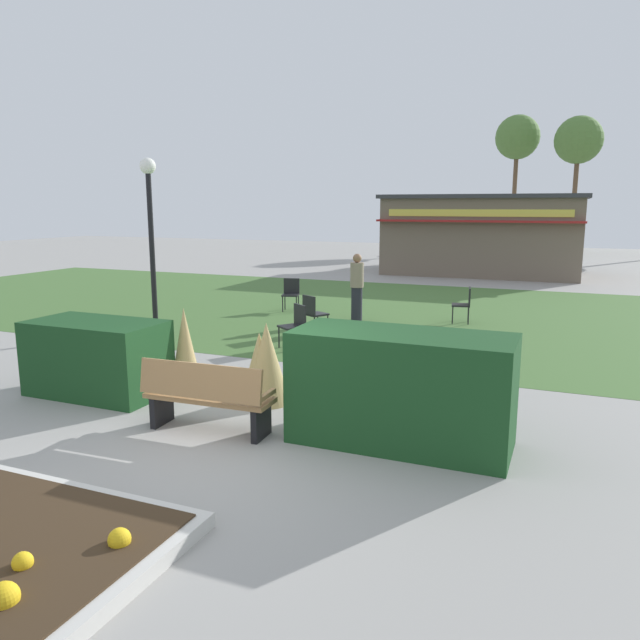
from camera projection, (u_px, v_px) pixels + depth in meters
name	position (u px, v px, depth m)	size (l,w,h in m)	color
ground_plane	(224.00, 454.00, 7.13)	(80.00, 80.00, 0.00)	#999691
lawn_patch	(422.00, 314.00, 16.28)	(36.00, 12.00, 0.01)	#446B33
park_bench	(207.00, 397.00, 7.70)	(1.72, 0.60, 0.95)	#9E7547
hedge_left	(97.00, 358.00, 9.30)	(2.08, 1.10, 1.14)	#19421E
hedge_right	(401.00, 389.00, 7.34)	(2.64, 1.10, 1.38)	#19421E
ornamental_grass_behind_left	(260.00, 367.00, 8.94)	(0.60, 0.60, 1.05)	tan
ornamental_grass_behind_right	(267.00, 363.00, 8.88)	(0.69, 0.69, 1.20)	tan
ornamental_grass_behind_center	(185.00, 349.00, 9.48)	(0.51, 0.51, 1.32)	tan
lamppost_mid	(151.00, 223.00, 13.74)	(0.36, 0.36, 3.92)	black
trash_bin	(472.00, 430.00, 6.83)	(0.52, 0.52, 0.77)	#2D4233
food_kiosk	(484.00, 234.00, 25.94)	(8.15, 5.33, 3.31)	#6B5B4C
cafe_chair_west	(291.00, 292.00, 16.74)	(0.55, 0.55, 0.89)	black
cafe_chair_east	(465.00, 302.00, 14.95)	(0.51, 0.51, 0.89)	black
cafe_chair_center	(313.00, 311.00, 13.67)	(0.60, 0.60, 0.89)	black
cafe_chair_north	(295.00, 323.00, 12.34)	(0.61, 0.61, 0.89)	black
person_strolling	(357.00, 287.00, 15.25)	(0.34, 0.34, 1.69)	#23232D
parked_car_west_slot	(438.00, 244.00, 35.57)	(4.33, 2.31, 1.20)	black
tree_left_bg	(517.00, 139.00, 39.01)	(2.80, 2.80, 8.60)	brown
tree_right_bg	(579.00, 141.00, 36.15)	(2.80, 2.80, 8.12)	brown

